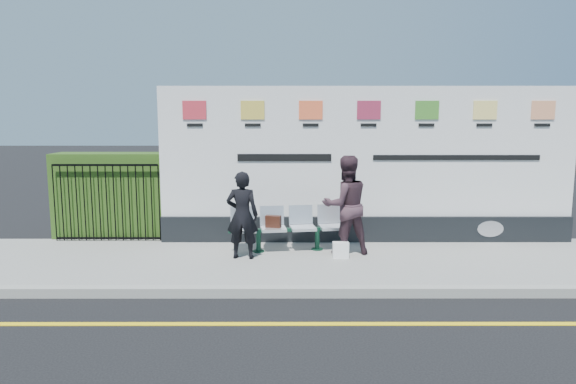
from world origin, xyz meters
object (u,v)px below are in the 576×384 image
object	(u,v)px
billboard	(367,175)
bench	(288,239)
woman_right	(346,205)
woman_left	(242,215)

from	to	relation	value
billboard	bench	world-z (taller)	billboard
woman_right	woman_left	bearing A→B (deg)	-5.74
bench	woman_right	xyz separation A→B (m)	(1.02, -0.20, 0.66)
billboard	woman_left	xyz separation A→B (m)	(-2.31, -1.26, -0.54)
billboard	woman_left	size ratio (longest dim) A/B	5.29
billboard	woman_right	bearing A→B (deg)	-117.84
billboard	bench	xyz separation A→B (m)	(-1.53, -0.77, -1.08)
billboard	woman_right	distance (m)	1.17
billboard	woman_left	world-z (taller)	billboard
bench	woman_left	bearing A→B (deg)	-155.97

